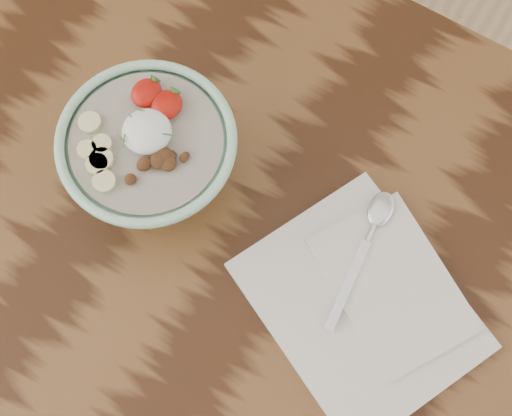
# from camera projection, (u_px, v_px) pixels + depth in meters

# --- Properties ---
(table) EXTENTS (1.60, 0.90, 0.75)m
(table) POSITION_uv_depth(u_px,v_px,m) (247.00, 300.00, 0.92)
(table) COLOR #331A0C
(table) RESTS_ON ground
(breakfast_bowl) EXTENTS (0.20, 0.20, 0.13)m
(breakfast_bowl) POSITION_uv_depth(u_px,v_px,m) (151.00, 155.00, 0.82)
(breakfast_bowl) COLOR #A1D9B6
(breakfast_bowl) RESTS_ON table
(napkin) EXTENTS (0.32, 0.29, 0.02)m
(napkin) POSITION_uv_depth(u_px,v_px,m) (367.00, 301.00, 0.82)
(napkin) COLOR silver
(napkin) RESTS_ON table
(spoon) EXTENTS (0.04, 0.18, 0.01)m
(spoon) POSITION_uv_depth(u_px,v_px,m) (373.00, 227.00, 0.84)
(spoon) COLOR silver
(spoon) RESTS_ON napkin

